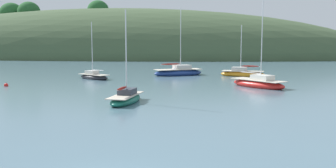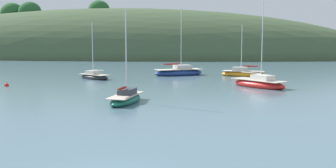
{
  "view_description": "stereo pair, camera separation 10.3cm",
  "coord_description": "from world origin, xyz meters",
  "views": [
    {
      "loc": [
        3.27,
        -11.27,
        4.87
      ],
      "look_at": [
        0.0,
        20.0,
        1.2
      ],
      "focal_mm": 39.61,
      "sensor_mm": 36.0,
      "label": 1
    },
    {
      "loc": [
        3.38,
        -11.26,
        4.87
      ],
      "look_at": [
        0.0,
        20.0,
        1.2
      ],
      "focal_mm": 39.61,
      "sensor_mm": 36.0,
      "label": 2
    }
  ],
  "objects": [
    {
      "name": "sailboat_yellow_far",
      "position": [
        8.76,
        28.4,
        0.4
      ],
      "size": [
        6.09,
        6.36,
        9.19
      ],
      "color": "red",
      "rests_on": "ground"
    },
    {
      "name": "far_shoreline_hill",
      "position": [
        -25.15,
        93.34,
        0.08
      ],
      "size": [
        150.0,
        36.0,
        30.55
      ],
      "color": "#425638",
      "rests_on": "ground"
    },
    {
      "name": "sailboat_grey_yawl",
      "position": [
        -3.07,
        17.19,
        0.34
      ],
      "size": [
        2.35,
        5.29,
        7.48
      ],
      "color": "#196B56",
      "rests_on": "ground"
    },
    {
      "name": "sailboat_red_portside",
      "position": [
        -11.16,
        34.82,
        0.33
      ],
      "size": [
        5.07,
        4.2,
        7.44
      ],
      "color": "#232328",
      "rests_on": "ground"
    },
    {
      "name": "mooring_buoy_channel",
      "position": [
        -18.22,
        26.28,
        0.12
      ],
      "size": [
        0.44,
        0.44,
        0.54
      ],
      "color": "red",
      "rests_on": "ground"
    },
    {
      "name": "sailboat_navy_dinghy",
      "position": [
        8.23,
        40.66,
        0.38
      ],
      "size": [
        6.42,
        3.52,
        7.24
      ],
      "color": "orange",
      "rests_on": "ground"
    },
    {
      "name": "sailboat_white_near",
      "position": [
        -0.71,
        41.14,
        0.44
      ],
      "size": [
        7.56,
        5.58,
        9.71
      ],
      "color": "navy",
      "rests_on": "ground"
    }
  ]
}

